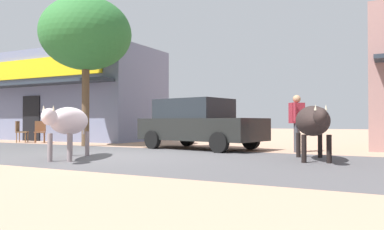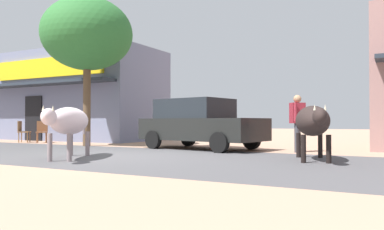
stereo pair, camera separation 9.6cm
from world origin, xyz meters
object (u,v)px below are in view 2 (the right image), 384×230
(pedestrian_by_shop, at_px, (297,118))
(parked_hatchback_car, at_px, (200,123))
(roadside_tree, at_px, (87,34))
(cafe_chair_by_doorway, at_px, (42,131))
(cow_near_brown, at_px, (69,121))
(cow_far_dark, at_px, (313,121))
(cafe_chair_near_tree, at_px, (23,130))

(pedestrian_by_shop, bearing_deg, parked_hatchback_car, -177.55)
(roadside_tree, height_order, cafe_chair_by_doorway, roadside_tree)
(roadside_tree, xyz_separation_m, parked_hatchback_car, (4.31, 0.64, -3.26))
(parked_hatchback_car, distance_m, cafe_chair_by_doorway, 7.60)
(cafe_chair_by_doorway, bearing_deg, pedestrian_by_shop, -0.21)
(roadside_tree, distance_m, parked_hatchback_car, 5.44)
(cow_near_brown, distance_m, cow_far_dark, 5.78)
(cow_far_dark, xyz_separation_m, cafe_chair_by_doorway, (-11.57, 2.26, -0.39))
(cafe_chair_near_tree, xyz_separation_m, cafe_chair_by_doorway, (0.90, 0.25, 0.00))
(pedestrian_by_shop, xyz_separation_m, cafe_chair_by_doorway, (-10.73, 0.04, -0.47))
(cow_near_brown, height_order, cafe_chair_by_doorway, cow_near_brown)
(roadside_tree, distance_m, cafe_chair_near_tree, 5.54)
(cafe_chair_near_tree, bearing_deg, parked_hatchback_car, 0.52)
(roadside_tree, bearing_deg, cow_near_brown, -51.58)
(roadside_tree, bearing_deg, pedestrian_by_shop, 5.92)
(parked_hatchback_car, relative_size, cow_far_dark, 1.70)
(parked_hatchback_car, height_order, cafe_chair_by_doorway, parked_hatchback_car)
(roadside_tree, xyz_separation_m, cafe_chair_by_doorway, (-3.28, 0.81, -3.59))
(parked_hatchback_car, relative_size, cafe_chair_near_tree, 4.76)
(parked_hatchback_car, distance_m, pedestrian_by_shop, 3.15)
(cafe_chair_near_tree, bearing_deg, cow_far_dark, -9.16)
(cow_far_dark, height_order, cafe_chair_near_tree, cow_far_dark)
(pedestrian_by_shop, relative_size, cafe_chair_near_tree, 1.83)
(cow_near_brown, relative_size, cow_far_dark, 1.04)
(cafe_chair_near_tree, bearing_deg, cow_near_brown, -31.14)
(cow_near_brown, xyz_separation_m, cafe_chair_by_doorway, (-6.28, 4.59, -0.39))
(roadside_tree, distance_m, cow_far_dark, 9.00)
(parked_hatchback_car, bearing_deg, cafe_chair_near_tree, -179.48)
(parked_hatchback_car, height_order, pedestrian_by_shop, pedestrian_by_shop)
(roadside_tree, bearing_deg, cow_far_dark, -9.93)
(pedestrian_by_shop, distance_m, cafe_chair_near_tree, 11.65)
(roadside_tree, xyz_separation_m, cow_near_brown, (3.00, -3.78, -3.20))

